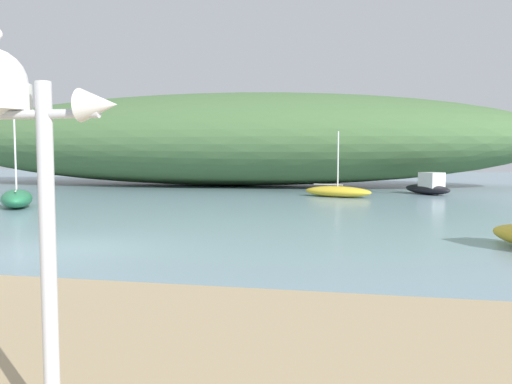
{
  "coord_description": "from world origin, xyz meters",
  "views": [
    {
      "loc": [
        7.16,
        -11.57,
        2.37
      ],
      "look_at": [
        3.72,
        5.53,
        1.09
      ],
      "focal_mm": 36.26,
      "sensor_mm": 36.0,
      "label": 1
    }
  ],
  "objects_px": {
    "sailboat_by_sandbar": "(338,191)",
    "sailboat_near_shore": "(17,198)",
    "mast_structure": "(6,113)",
    "motorboat_inner_mooring": "(428,187)"
  },
  "relations": [
    {
      "from": "sailboat_by_sandbar",
      "to": "sailboat_near_shore",
      "type": "xyz_separation_m",
      "value": [
        -13.73,
        -8.49,
        0.1
      ]
    },
    {
      "from": "sailboat_by_sandbar",
      "to": "motorboat_inner_mooring",
      "type": "xyz_separation_m",
      "value": [
        5.16,
        2.91,
        0.15
      ]
    },
    {
      "from": "sailboat_by_sandbar",
      "to": "sailboat_near_shore",
      "type": "relative_size",
      "value": 1.02
    },
    {
      "from": "mast_structure",
      "to": "motorboat_inner_mooring",
      "type": "height_order",
      "value": "mast_structure"
    },
    {
      "from": "mast_structure",
      "to": "motorboat_inner_mooring",
      "type": "relative_size",
      "value": 0.85
    },
    {
      "from": "sailboat_by_sandbar",
      "to": "motorboat_inner_mooring",
      "type": "distance_m",
      "value": 5.92
    },
    {
      "from": "mast_structure",
      "to": "sailboat_by_sandbar",
      "type": "distance_m",
      "value": 25.45
    },
    {
      "from": "mast_structure",
      "to": "sailboat_near_shore",
      "type": "bearing_deg",
      "value": 126.2
    },
    {
      "from": "mast_structure",
      "to": "sailboat_by_sandbar",
      "type": "xyz_separation_m",
      "value": [
        1.43,
        25.3,
        -2.37
      ]
    },
    {
      "from": "sailboat_by_sandbar",
      "to": "motorboat_inner_mooring",
      "type": "bearing_deg",
      "value": 29.43
    }
  ]
}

